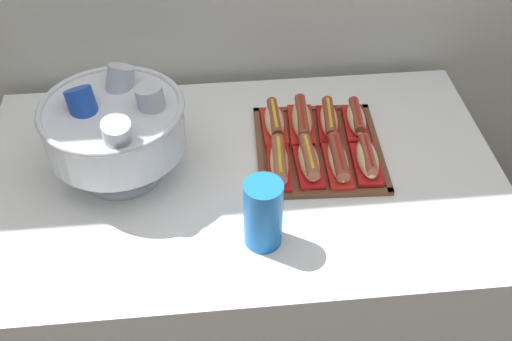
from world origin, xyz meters
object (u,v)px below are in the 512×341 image
at_px(hot_dog_6, 329,121).
at_px(hot_dog_7, 356,120).
at_px(buffet_table, 243,265).
at_px(punch_bowl, 115,126).
at_px(serving_tray, 318,149).
at_px(hot_dog_4, 274,122).
at_px(cup_stack, 263,214).
at_px(hot_dog_5, 302,121).
at_px(hot_dog_3, 367,159).
at_px(hot_dog_2, 338,161).
at_px(hot_dog_1, 309,161).
at_px(hot_dog_0, 279,163).

xyz_separation_m(hot_dog_6, hot_dog_7, (0.07, -0.00, 0.00)).
relative_size(buffet_table, punch_bowl, 3.86).
bearing_deg(serving_tray, hot_dog_4, 141.13).
relative_size(serving_tray, cup_stack, 2.14).
relative_size(hot_dog_5, punch_bowl, 0.53).
height_order(serving_tray, hot_dog_3, hot_dog_3).
xyz_separation_m(hot_dog_2, hot_dog_7, (0.08, 0.16, -0.00)).
distance_m(serving_tray, hot_dog_1, 0.10).
bearing_deg(buffet_table, hot_dog_0, -4.53).
distance_m(buffet_table, hot_dog_2, 0.48).
relative_size(serving_tray, hot_dog_6, 2.19).
height_order(hot_dog_3, hot_dog_7, hot_dog_3).
relative_size(hot_dog_3, hot_dog_4, 1.03).
bearing_deg(hot_dog_2, buffet_table, 176.63).
relative_size(hot_dog_2, punch_bowl, 0.50).
relative_size(buffet_table, hot_dog_0, 7.67).
bearing_deg(hot_dog_0, hot_dog_1, -2.62).
bearing_deg(punch_bowl, cup_stack, -38.78).
distance_m(hot_dog_3, hot_dog_4, 0.28).
relative_size(serving_tray, hot_dog_3, 2.33).
xyz_separation_m(buffet_table, hot_dog_4, (0.10, 0.16, 0.41)).
bearing_deg(hot_dog_3, hot_dog_6, 111.82).
bearing_deg(buffet_table, hot_dog_6, 30.58).
distance_m(hot_dog_0, cup_stack, 0.24).
height_order(hot_dog_0, hot_dog_5, hot_dog_5).
xyz_separation_m(hot_dog_2, hot_dog_3, (0.07, -0.00, 0.00)).
bearing_deg(hot_dog_5, hot_dog_0, -117.06).
xyz_separation_m(hot_dog_5, hot_dog_7, (0.15, -0.01, -0.00)).
bearing_deg(hot_dog_1, cup_stack, -122.75).
height_order(hot_dog_5, punch_bowl, punch_bowl).
height_order(punch_bowl, cup_stack, punch_bowl).
bearing_deg(hot_dog_1, hot_dog_6, 62.94).
bearing_deg(hot_dog_0, cup_stack, -106.41).
relative_size(hot_dog_0, punch_bowl, 0.50).
bearing_deg(hot_dog_5, hot_dog_4, 177.38).
bearing_deg(hot_dog_2, hot_dog_3, -2.62).
bearing_deg(hot_dog_6, cup_stack, -120.41).
bearing_deg(punch_bowl, hot_dog_4, 16.54).
bearing_deg(hot_dog_6, hot_dog_4, 177.38).
height_order(hot_dog_0, hot_dog_6, hot_dog_0).
distance_m(serving_tray, hot_dog_0, 0.14).
height_order(hot_dog_3, hot_dog_6, hot_dog_3).
relative_size(hot_dog_5, cup_stack, 1.05).
xyz_separation_m(hot_dog_0, hot_dog_1, (0.07, -0.00, 0.00)).
bearing_deg(hot_dog_7, hot_dog_0, -146.37).
xyz_separation_m(hot_dog_0, hot_dog_3, (0.22, -0.01, 0.00)).
distance_m(hot_dog_0, hot_dog_6, 0.22).
bearing_deg(hot_dog_2, hot_dog_1, 177.38).
bearing_deg(hot_dog_2, punch_bowl, 174.59).
bearing_deg(hot_dog_3, hot_dog_0, 177.38).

